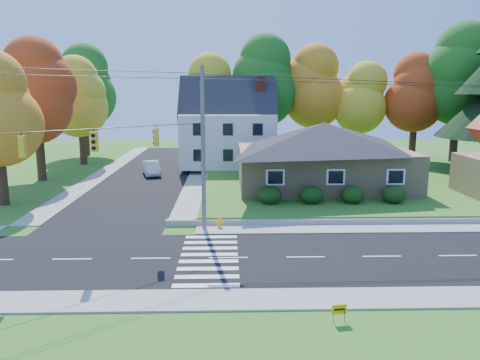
# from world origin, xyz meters

# --- Properties ---
(ground) EXTENTS (120.00, 120.00, 0.00)m
(ground) POSITION_xyz_m (0.00, 0.00, 0.00)
(ground) COLOR #3D7923
(road_main) EXTENTS (90.00, 8.00, 0.02)m
(road_main) POSITION_xyz_m (0.00, 0.00, 0.01)
(road_main) COLOR black
(road_main) RESTS_ON ground
(road_cross) EXTENTS (8.00, 44.00, 0.02)m
(road_cross) POSITION_xyz_m (-8.00, 26.00, 0.01)
(road_cross) COLOR black
(road_cross) RESTS_ON ground
(sidewalk_north) EXTENTS (90.00, 2.00, 0.08)m
(sidewalk_north) POSITION_xyz_m (0.00, 5.00, 0.04)
(sidewalk_north) COLOR #9C9A90
(sidewalk_north) RESTS_ON ground
(sidewalk_south) EXTENTS (90.00, 2.00, 0.08)m
(sidewalk_south) POSITION_xyz_m (0.00, -5.00, 0.04)
(sidewalk_south) COLOR #9C9A90
(sidewalk_south) RESTS_ON ground
(lawn) EXTENTS (30.00, 30.00, 0.50)m
(lawn) POSITION_xyz_m (13.00, 21.00, 0.25)
(lawn) COLOR #3D7923
(lawn) RESTS_ON ground
(ranch_house) EXTENTS (14.60, 10.60, 5.40)m
(ranch_house) POSITION_xyz_m (8.00, 16.00, 3.27)
(ranch_house) COLOR tan
(ranch_house) RESTS_ON lawn
(colonial_house) EXTENTS (10.40, 8.40, 9.60)m
(colonial_house) POSITION_xyz_m (0.04, 28.00, 4.58)
(colonial_house) COLOR silver
(colonial_house) RESTS_ON lawn
(hedge_row) EXTENTS (10.70, 1.70, 1.27)m
(hedge_row) POSITION_xyz_m (7.50, 9.80, 1.14)
(hedge_row) COLOR #163A10
(hedge_row) RESTS_ON lawn
(traffic_infrastructure) EXTENTS (38.10, 10.66, 10.00)m
(traffic_infrastructure) POSITION_xyz_m (-0.15, 1.35, 5.15)
(traffic_infrastructure) COLOR #666059
(traffic_infrastructure) RESTS_ON ground
(tree_lot_0) EXTENTS (6.72, 6.72, 12.51)m
(tree_lot_0) POSITION_xyz_m (-2.00, 34.00, 8.31)
(tree_lot_0) COLOR #3F2A19
(tree_lot_0) RESTS_ON lawn
(tree_lot_1) EXTENTS (7.84, 7.84, 14.60)m
(tree_lot_1) POSITION_xyz_m (4.00, 33.00, 9.61)
(tree_lot_1) COLOR #3F2A19
(tree_lot_1) RESTS_ON lawn
(tree_lot_2) EXTENTS (7.28, 7.28, 13.56)m
(tree_lot_2) POSITION_xyz_m (10.00, 34.00, 8.96)
(tree_lot_2) COLOR #3F2A19
(tree_lot_2) RESTS_ON lawn
(tree_lot_3) EXTENTS (6.16, 6.16, 11.47)m
(tree_lot_3) POSITION_xyz_m (16.00, 33.00, 7.65)
(tree_lot_3) COLOR #3F2A19
(tree_lot_3) RESTS_ON lawn
(tree_lot_4) EXTENTS (6.72, 6.72, 12.51)m
(tree_lot_4) POSITION_xyz_m (22.00, 32.00, 8.31)
(tree_lot_4) COLOR #3F2A19
(tree_lot_4) RESTS_ON lawn
(tree_lot_5) EXTENTS (8.40, 8.40, 15.64)m
(tree_lot_5) POSITION_xyz_m (26.00, 30.00, 10.27)
(tree_lot_5) COLOR #3F2A19
(tree_lot_5) RESTS_ON lawn
(tree_west_1) EXTENTS (7.28, 7.28, 13.56)m
(tree_west_1) POSITION_xyz_m (-18.00, 22.00, 8.46)
(tree_west_1) COLOR #3F2A19
(tree_west_1) RESTS_ON ground
(tree_west_2) EXTENTS (6.72, 6.72, 12.51)m
(tree_west_2) POSITION_xyz_m (-17.00, 32.00, 7.81)
(tree_west_2) COLOR #3F2A19
(tree_west_2) RESTS_ON ground
(tree_west_3) EXTENTS (7.84, 7.84, 14.60)m
(tree_west_3) POSITION_xyz_m (-19.00, 40.00, 9.11)
(tree_west_3) COLOR #3F2A19
(tree_west_3) RESTS_ON ground
(white_car) EXTENTS (2.60, 4.57, 1.43)m
(white_car) POSITION_xyz_m (-7.81, 24.39, 0.73)
(white_car) COLOR silver
(white_car) RESTS_ON road_cross
(fire_hydrant) EXTENTS (0.43, 0.33, 0.75)m
(fire_hydrant) POSITION_xyz_m (-0.56, 5.39, 0.36)
(fire_hydrant) COLOR yellow
(fire_hydrant) RESTS_ON ground
(yard_sign) EXTENTS (0.56, 0.12, 0.71)m
(yard_sign) POSITION_xyz_m (4.11, -6.93, 0.50)
(yard_sign) COLOR black
(yard_sign) RESTS_ON ground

